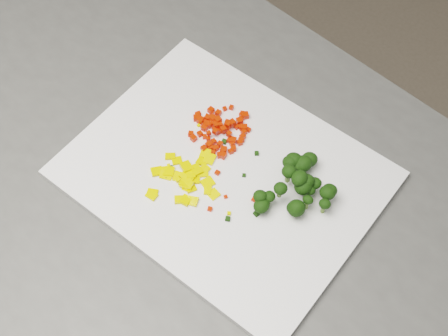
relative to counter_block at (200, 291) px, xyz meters
The scene contains 145 objects.
counter_block is the anchor object (origin of this frame).
cutting_board 0.46m from the counter_block, 28.82° to the left, with size 0.41×0.32×0.01m, color white.
carrot_pile 0.48m from the counter_block, 85.48° to the left, with size 0.09×0.09×0.03m, color red, non-canonical shape.
pepper_pile 0.47m from the counter_block, 73.73° to the right, with size 0.10×0.10×0.01m, color yellow, non-canonical shape.
broccoli_pile 0.51m from the counter_block, 15.70° to the left, with size 0.11×0.11×0.05m, color black, non-canonical shape.
carrot_cube_0 0.47m from the counter_block, 112.61° to the left, with size 0.01×0.01×0.01m, color red.
carrot_cube_1 0.47m from the counter_block, 98.17° to the left, with size 0.01×0.01×0.01m, color red.
carrot_cube_2 0.48m from the counter_block, 89.78° to the left, with size 0.01×0.01×0.01m, color red.
carrot_cube_3 0.48m from the counter_block, 78.81° to the left, with size 0.01×0.01×0.01m, color red.
carrot_cube_4 0.47m from the counter_block, 105.20° to the left, with size 0.01×0.01×0.01m, color red.
carrot_cube_5 0.47m from the counter_block, 74.26° to the left, with size 0.01×0.01×0.01m, color red.
carrot_cube_6 0.48m from the counter_block, 78.30° to the left, with size 0.01×0.01×0.01m, color red.
carrot_cube_7 0.47m from the counter_block, 59.01° to the left, with size 0.01×0.01×0.01m, color red.
carrot_cube_8 0.48m from the counter_block, 97.30° to the left, with size 0.01×0.01×0.01m, color red.
carrot_cube_9 0.47m from the counter_block, 85.47° to the left, with size 0.01×0.01×0.01m, color red.
carrot_cube_10 0.47m from the counter_block, 108.90° to the left, with size 0.01×0.01×0.01m, color red.
carrot_cube_11 0.47m from the counter_block, 74.43° to the left, with size 0.01×0.01×0.01m, color red.
carrot_cube_12 0.48m from the counter_block, 93.05° to the left, with size 0.01×0.01×0.01m, color red.
carrot_cube_13 0.48m from the counter_block, 93.56° to the left, with size 0.01×0.01×0.01m, color red.
carrot_cube_14 0.47m from the counter_block, 82.18° to the left, with size 0.01×0.01×0.01m, color red.
carrot_cube_15 0.47m from the counter_block, 81.78° to the left, with size 0.01×0.01×0.01m, color red.
carrot_cube_16 0.47m from the counter_block, 72.54° to the left, with size 0.01×0.01×0.01m, color red.
carrot_cube_17 0.47m from the counter_block, 70.34° to the left, with size 0.01×0.01×0.01m, color red.
carrot_cube_18 0.47m from the counter_block, 102.89° to the left, with size 0.01×0.01×0.01m, color red.
carrot_cube_19 0.47m from the counter_block, 111.93° to the left, with size 0.01×0.01×0.01m, color red.
carrot_cube_20 0.47m from the counter_block, 65.64° to the left, with size 0.01×0.01×0.01m, color red.
carrot_cube_21 0.47m from the counter_block, 98.44° to the left, with size 0.01×0.01×0.01m, color red.
carrot_cube_22 0.48m from the counter_block, 68.05° to the left, with size 0.01×0.01×0.01m, color red.
carrot_cube_23 0.47m from the counter_block, 67.33° to the left, with size 0.01×0.01×0.01m, color red.
carrot_cube_24 0.48m from the counter_block, 96.37° to the left, with size 0.01×0.01×0.01m, color red.
carrot_cube_25 0.47m from the counter_block, 59.18° to the left, with size 0.01×0.01×0.01m, color red.
carrot_cube_26 0.48m from the counter_block, 78.27° to the left, with size 0.01×0.01×0.01m, color red.
carrot_cube_27 0.47m from the counter_block, 100.32° to the left, with size 0.01×0.01×0.01m, color red.
carrot_cube_28 0.47m from the counter_block, 86.70° to the left, with size 0.01×0.01×0.01m, color red.
carrot_cube_29 0.47m from the counter_block, 63.07° to the left, with size 0.01×0.01×0.01m, color red.
carrot_cube_30 0.47m from the counter_block, 76.61° to the left, with size 0.01×0.01×0.01m, color red.
carrot_cube_31 0.47m from the counter_block, 65.35° to the left, with size 0.01×0.01×0.01m, color red.
carrot_cube_32 0.48m from the counter_block, 84.40° to the left, with size 0.01×0.01×0.01m, color red.
carrot_cube_33 0.47m from the counter_block, 117.36° to the left, with size 0.01×0.01×0.01m, color red.
carrot_cube_34 0.48m from the counter_block, 80.17° to the left, with size 0.01×0.01×0.01m, color red.
carrot_cube_35 0.47m from the counter_block, 89.22° to the left, with size 0.01×0.01×0.01m, color red.
carrot_cube_36 0.47m from the counter_block, 90.44° to the left, with size 0.01×0.01×0.01m, color red.
carrot_cube_37 0.48m from the counter_block, 90.92° to the left, with size 0.01×0.01×0.01m, color red.
carrot_cube_38 0.48m from the counter_block, 80.85° to the left, with size 0.01×0.01×0.01m, color red.
carrot_cube_39 0.47m from the counter_block, 55.88° to the left, with size 0.01×0.01×0.01m, color red.
carrot_cube_40 0.48m from the counter_block, 74.13° to the left, with size 0.01×0.01×0.01m, color red.
carrot_cube_41 0.47m from the counter_block, 63.48° to the left, with size 0.01×0.01×0.01m, color red.
carrot_cube_42 0.47m from the counter_block, 92.43° to the left, with size 0.01×0.01×0.01m, color red.
carrot_cube_43 0.48m from the counter_block, 102.77° to the left, with size 0.01×0.01×0.01m, color red.
carrot_cube_44 0.47m from the counter_block, 105.58° to the left, with size 0.01×0.01×0.01m, color red.
carrot_cube_45 0.48m from the counter_block, 68.59° to the left, with size 0.01×0.01×0.01m, color red.
carrot_cube_46 0.47m from the counter_block, 69.81° to the left, with size 0.01×0.01×0.01m, color red.
carrot_cube_47 0.47m from the counter_block, 57.25° to the left, with size 0.01×0.01×0.01m, color red.
carrot_cube_48 0.47m from the counter_block, 63.20° to the left, with size 0.01×0.01×0.01m, color red.
carrot_cube_49 0.48m from the counter_block, 87.58° to the left, with size 0.01×0.01×0.01m, color red.
carrot_cube_50 0.47m from the counter_block, 83.36° to the left, with size 0.01×0.01×0.01m, color red.
carrot_cube_51 0.48m from the counter_block, 80.27° to the left, with size 0.01×0.01×0.01m, color red.
carrot_cube_52 0.47m from the counter_block, 102.61° to the left, with size 0.01×0.01×0.01m, color red.
carrot_cube_53 0.47m from the counter_block, 61.91° to the left, with size 0.01×0.01×0.01m, color red.
carrot_cube_54 0.48m from the counter_block, 82.11° to the left, with size 0.01×0.01×0.01m, color red.
carrot_cube_55 0.48m from the counter_block, 90.15° to the left, with size 0.01×0.01×0.01m, color red.
carrot_cube_56 0.48m from the counter_block, 93.77° to the left, with size 0.01×0.01×0.01m, color red.
carrot_cube_57 0.47m from the counter_block, 92.92° to the left, with size 0.01×0.01×0.01m, color red.
carrot_cube_58 0.47m from the counter_block, 113.50° to the left, with size 0.01×0.01×0.01m, color red.
carrot_cube_59 0.47m from the counter_block, 112.69° to the left, with size 0.01×0.01×0.01m, color red.
carrot_cube_60 0.48m from the counter_block, 101.44° to the left, with size 0.01×0.01×0.01m, color red.
carrot_cube_61 0.47m from the counter_block, 104.76° to the left, with size 0.01×0.01×0.01m, color red.
carrot_cube_62 0.47m from the counter_block, 102.54° to the left, with size 0.01×0.01×0.01m, color red.
carrot_cube_63 0.48m from the counter_block, 71.28° to the left, with size 0.01×0.01×0.01m, color red.
carrot_cube_64 0.47m from the counter_block, 80.45° to the left, with size 0.01×0.01×0.01m, color red.
carrot_cube_65 0.48m from the counter_block, 87.85° to the left, with size 0.01×0.01×0.01m, color red.
carrot_cube_66 0.48m from the counter_block, 91.08° to the left, with size 0.01×0.01×0.01m, color red.
carrot_cube_67 0.48m from the counter_block, 91.94° to the left, with size 0.01×0.01×0.01m, color red.
carrot_cube_68 0.48m from the counter_block, 95.29° to the left, with size 0.01×0.01×0.01m, color red.
carrot_cube_69 0.48m from the counter_block, 74.05° to the left, with size 0.01×0.01×0.01m, color red.
carrot_cube_70 0.48m from the counter_block, 82.45° to the left, with size 0.01×0.01×0.01m, color red.
pepper_chunk_0 0.46m from the counter_block, 120.25° to the right, with size 0.01×0.01×0.00m, color yellow.
pepper_chunk_1 0.46m from the counter_block, 150.93° to the right, with size 0.02×0.02×0.00m, color yellow.
pepper_chunk_2 0.47m from the counter_block, 53.97° to the right, with size 0.02×0.01×0.00m, color yellow.
pepper_chunk_3 0.46m from the counter_block, 68.45° to the left, with size 0.01×0.01×0.00m, color yellow.
pepper_chunk_4 0.46m from the counter_block, 153.56° to the right, with size 0.02×0.01×0.00m, color yellow.
pepper_chunk_5 0.47m from the counter_block, 68.10° to the right, with size 0.02×0.02×0.00m, color yellow.
pepper_chunk_6 0.46m from the counter_block, 162.76° to the left, with size 0.01×0.01×0.00m, color yellow.
pepper_chunk_7 0.47m from the counter_block, 73.02° to the right, with size 0.02×0.01×0.00m, color yellow.
pepper_chunk_8 0.47m from the counter_block, 64.07° to the right, with size 0.01×0.02×0.00m, color yellow.
pepper_chunk_9 0.47m from the counter_block, 28.65° to the right, with size 0.02×0.01×0.00m, color yellow.
pepper_chunk_10 0.46m from the counter_block, 80.03° to the left, with size 0.01×0.01×0.00m, color yellow.
pepper_chunk_11 0.46m from the counter_block, 21.55° to the left, with size 0.02×0.01×0.00m, color yellow.
pepper_chunk_12 0.46m from the counter_block, 63.28° to the left, with size 0.02×0.01×0.00m, color yellow.
pepper_chunk_13 0.47m from the counter_block, 150.89° to the left, with size 0.02×0.01×0.00m, color yellow.
pepper_chunk_14 0.46m from the counter_block, 138.29° to the right, with size 0.02×0.01×0.00m, color yellow.
pepper_chunk_15 0.46m from the counter_block, 20.83° to the right, with size 0.01×0.01×0.00m, color yellow.
pepper_chunk_16 0.47m from the counter_block, 29.55° to the left, with size 0.02×0.01×0.00m, color yellow.
pepper_chunk_17 0.46m from the counter_block, 141.40° to the right, with size 0.01×0.01×0.00m, color yellow.
pepper_chunk_18 0.47m from the counter_block, 112.48° to the right, with size 0.02×0.01×0.00m, color yellow.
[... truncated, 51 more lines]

